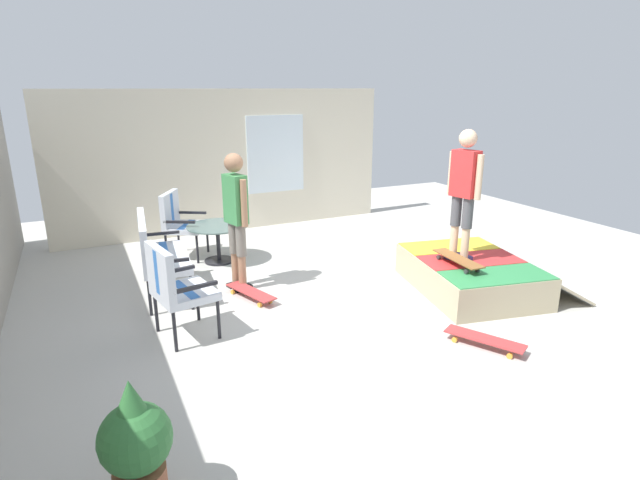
{
  "coord_description": "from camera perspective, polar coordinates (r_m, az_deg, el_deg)",
  "views": [
    {
      "loc": [
        -5.05,
        2.95,
        2.53
      ],
      "look_at": [
        0.36,
        0.31,
        0.7
      ],
      "focal_mm": 28.2,
      "sensor_mm": 36.0,
      "label": 1
    }
  ],
  "objects": [
    {
      "name": "patio_bench",
      "position": [
        6.53,
        -18.21,
        -0.99
      ],
      "size": [
        1.3,
        0.67,
        1.02
      ],
      "color": "black",
      "rests_on": "ground_plane"
    },
    {
      "name": "ground_plane",
      "position": [
        6.39,
        3.95,
        -6.93
      ],
      "size": [
        12.0,
        12.0,
        0.1
      ],
      "primitive_type": "cube",
      "color": "beige"
    },
    {
      "name": "person_skater",
      "position": [
        6.42,
        16.03,
        5.87
      ],
      "size": [
        0.47,
        0.29,
        1.63
      ],
      "color": "navy",
      "rests_on": "skate_ramp"
    },
    {
      "name": "skateboard_spare",
      "position": [
        5.45,
        18.16,
        -10.66
      ],
      "size": [
        0.8,
        0.55,
        0.1
      ],
      "color": "#B23838",
      "rests_on": "ground_plane"
    },
    {
      "name": "skateboard_on_ramp",
      "position": [
        6.4,
        15.34,
        -2.1
      ],
      "size": [
        0.81,
        0.26,
        0.1
      ],
      "color": "brown",
      "rests_on": "skate_ramp"
    },
    {
      "name": "person_watching",
      "position": [
        6.42,
        -9.52,
        3.27
      ],
      "size": [
        0.47,
        0.3,
        1.77
      ],
      "color": "black",
      "rests_on": "ground_plane"
    },
    {
      "name": "patio_chair_near_house",
      "position": [
        7.96,
        -15.77,
        2.34
      ],
      "size": [
        0.81,
        0.78,
        1.02
      ],
      "color": "black",
      "rests_on": "ground_plane"
    },
    {
      "name": "skate_ramp",
      "position": [
        6.8,
        16.81,
        -3.75
      ],
      "size": [
        2.09,
        2.18,
        0.43
      ],
      "color": "tan",
      "rests_on": "ground_plane"
    },
    {
      "name": "patio_table",
      "position": [
        7.65,
        -11.52,
        0.46
      ],
      "size": [
        0.9,
        0.9,
        0.57
      ],
      "color": "black",
      "rests_on": "ground_plane"
    },
    {
      "name": "patio_chair_by_wall",
      "position": [
        5.36,
        -16.29,
        -4.77
      ],
      "size": [
        0.71,
        0.65,
        1.02
      ],
      "color": "black",
      "rests_on": "ground_plane"
    },
    {
      "name": "skateboard_by_bench",
      "position": [
        6.35,
        -7.86,
        -5.88
      ],
      "size": [
        0.82,
        0.44,
        0.1
      ],
      "color": "#B23838",
      "rests_on": "ground_plane"
    },
    {
      "name": "potted_plant",
      "position": [
        3.44,
        -20.12,
        -21.13
      ],
      "size": [
        0.44,
        0.44,
        0.92
      ],
      "color": "brown",
      "rests_on": "ground_plane"
    },
    {
      "name": "house_facade",
      "position": [
        9.27,
        -10.47,
        8.76
      ],
      "size": [
        0.23,
        6.0,
        2.51
      ],
      "color": "beige",
      "rests_on": "ground_plane"
    }
  ]
}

